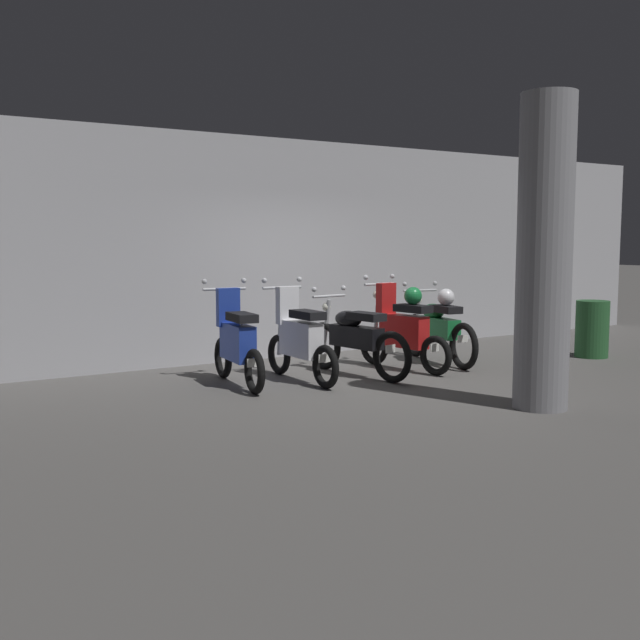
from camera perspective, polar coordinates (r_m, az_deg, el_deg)
ground_plane at (r=9.75m, az=3.81°, el=-4.47°), size 80.00×80.00×0.00m
back_wall at (r=11.59m, az=-3.16°, el=5.34°), size 16.00×0.30×3.27m
motorbike_slot_0 at (r=9.33m, az=-6.27°, el=-1.68°), size 0.59×1.68×1.29m
motorbike_slot_1 at (r=9.57m, az=-1.56°, el=-1.45°), size 0.59×1.68×1.29m
motorbike_slot_2 at (r=9.95m, az=2.63°, el=-1.37°), size 0.59×1.94×1.15m
motorbike_slot_3 at (r=10.43m, az=6.20°, el=-0.63°), size 0.59×1.68×1.29m
motorbike_slot_4 at (r=11.09m, az=8.85°, el=-0.48°), size 0.59×1.94×1.15m
support_pillar at (r=8.26m, az=16.45°, el=4.80°), size 0.57×0.57×3.27m
trash_bin at (r=12.21m, az=19.70°, el=-0.64°), size 0.49×0.49×0.86m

